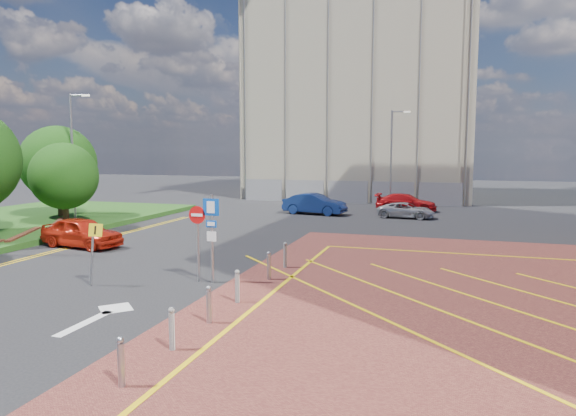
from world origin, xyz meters
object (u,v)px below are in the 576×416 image
at_px(tree_c, 64,176).
at_px(car_silver_back, 406,210).
at_px(tree_d, 58,163).
at_px(lamp_back, 392,155).
at_px(lamp_left_far, 73,151).
at_px(warning_sign, 93,246).
at_px(car_red_back, 406,202).
at_px(car_red_left, 82,232).
at_px(sign_cluster, 206,229).
at_px(car_blue_back, 315,204).

xyz_separation_m(tree_c, car_silver_back, (19.32, 11.15, -2.65)).
bearing_deg(tree_d, lamp_back, 36.09).
relative_size(tree_c, lamp_left_far, 0.61).
relative_size(warning_sign, car_red_back, 0.48).
height_order(lamp_left_far, car_red_left, lamp_left_far).
xyz_separation_m(tree_c, sign_cluster, (13.80, -9.02, -1.24)).
distance_m(lamp_left_far, lamp_back, 24.46).
bearing_deg(car_blue_back, car_red_left, 162.33).
bearing_deg(lamp_back, car_blue_back, -126.42).
distance_m(lamp_left_far, car_silver_back, 22.59).
bearing_deg(car_red_back, tree_d, 121.95).
bearing_deg(tree_d, lamp_left_far, -25.68).
distance_m(lamp_left_far, car_red_left, 9.66).
bearing_deg(lamp_left_far, car_silver_back, 24.33).
xyz_separation_m(lamp_back, car_blue_back, (-4.93, -6.69, -3.59)).
height_order(tree_d, car_red_left, tree_d).
height_order(tree_d, car_red_back, tree_d).
relative_size(sign_cluster, warning_sign, 1.42).
distance_m(tree_c, sign_cluster, 16.53).
bearing_deg(car_red_back, car_blue_back, 124.74).
xyz_separation_m(tree_d, car_red_left, (7.89, -7.64, -3.14)).
bearing_deg(car_blue_back, tree_c, 140.09).
height_order(warning_sign, car_silver_back, warning_sign).
relative_size(lamp_back, car_silver_back, 2.05).
relative_size(lamp_left_far, car_red_left, 1.86).
bearing_deg(tree_d, warning_sign, -45.83).
distance_m(lamp_left_far, car_red_back, 24.27).
relative_size(lamp_left_far, lamp_back, 1.00).
xyz_separation_m(tree_c, car_red_left, (4.89, -4.64, -2.46)).
bearing_deg(tree_c, sign_cluster, -33.16).
xyz_separation_m(sign_cluster, car_silver_back, (5.52, 20.17, -1.41)).
bearing_deg(car_red_left, warning_sign, -129.76).
xyz_separation_m(car_red_left, car_blue_back, (7.76, 15.96, 0.04)).
bearing_deg(lamp_back, tree_c, -134.32).
xyz_separation_m(tree_d, warning_sign, (13.23, -13.62, -2.44)).
xyz_separation_m(tree_c, warning_sign, (10.23, -10.62, -1.76)).
bearing_deg(lamp_back, warning_sign, -104.41).
distance_m(tree_d, lamp_left_far, 2.44).
distance_m(tree_d, car_red_left, 11.42).
xyz_separation_m(sign_cluster, car_red_back, (5.20, 24.29, -1.28)).
bearing_deg(car_red_back, warning_sign, 164.07).
relative_size(tree_d, warning_sign, 2.70).
xyz_separation_m(lamp_back, sign_cluster, (-3.78, -27.02, -2.41)).
bearing_deg(car_red_back, tree_c, 131.59).
xyz_separation_m(tree_c, tree_d, (-3.00, 3.00, 0.68)).
relative_size(car_red_left, car_silver_back, 1.10).
bearing_deg(warning_sign, sign_cluster, 24.15).
xyz_separation_m(warning_sign, car_blue_back, (2.42, 21.93, -0.66)).
height_order(sign_cluster, warning_sign, sign_cluster).
bearing_deg(sign_cluster, lamp_left_far, 143.18).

